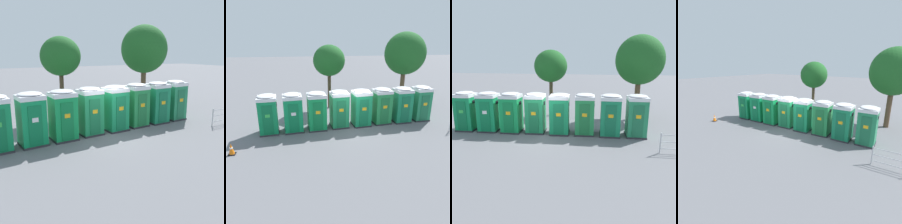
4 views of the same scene
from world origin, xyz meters
TOP-DOWN VIEW (x-y plane):
  - ground_plane at (0.00, 0.00)m, footprint 120.00×120.00m
  - portapotty_0 at (-5.40, 0.16)m, footprint 1.28×1.30m
  - portapotty_1 at (-3.87, 0.27)m, footprint 1.33×1.32m
  - portapotty_2 at (-2.34, 0.35)m, footprint 1.30×1.29m
  - portapotty_3 at (-0.81, 0.57)m, footprint 1.27×1.30m
  - portapotty_4 at (0.72, 0.59)m, footprint 1.30×1.31m
  - portapotty_5 at (2.24, 0.80)m, footprint 1.28×1.30m
  - portapotty_6 at (3.78, 0.84)m, footprint 1.26×1.26m
  - portapotty_7 at (5.30, 1.00)m, footprint 1.24×1.27m
  - street_tree_0 at (5.80, 5.36)m, footprint 3.56×3.56m
  - street_tree_1 at (-0.95, 4.98)m, footprint 2.62×2.62m
  - traffic_cone at (-6.99, -2.36)m, footprint 0.36×0.36m
  - event_barrier at (7.20, -1.31)m, footprint 2.06×0.19m

SIDE VIEW (x-z plane):
  - ground_plane at x=0.00m, z-range 0.00..0.00m
  - traffic_cone at x=-6.99m, z-range -0.01..0.63m
  - event_barrier at x=7.20m, z-range 0.04..1.09m
  - portapotty_2 at x=-2.34m, z-range 0.01..2.55m
  - portapotty_1 at x=-3.87m, z-range 0.01..2.55m
  - portapotty_6 at x=3.78m, z-range 0.01..2.55m
  - portapotty_4 at x=0.72m, z-range 0.01..2.55m
  - portapotty_5 at x=2.24m, z-range 0.01..2.55m
  - portapotty_0 at x=-5.40m, z-range 0.01..2.55m
  - portapotty_3 at x=-0.81m, z-range 0.01..2.55m
  - portapotty_7 at x=5.30m, z-range 0.01..2.55m
  - street_tree_1 at x=-0.95m, z-range 1.35..6.63m
  - street_tree_0 at x=5.80m, z-range 1.30..7.62m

